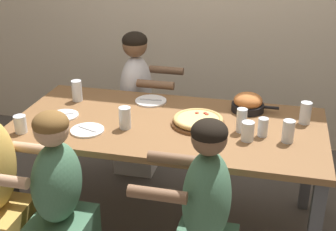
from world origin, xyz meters
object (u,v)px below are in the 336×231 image
empty_plate_a (87,130)px  diner_near_midright (205,231)px  skillet_bowl (248,103)px  diner_near_midleft (60,212)px  empty_plate_c (151,101)px  drinking_glass_i (288,133)px  drinking_glass_a (305,114)px  drinking_glass_e (77,92)px  drinking_glass_c (263,128)px  drinking_glass_g (242,120)px  drinking_glass_b (125,118)px  drinking_glass_d (20,125)px  drinking_glass_f (248,131)px  empty_plate_b (64,115)px  diner_far_midleft (137,109)px  pizza_board_main (198,121)px  drinking_glass_h (53,125)px

empty_plate_a → diner_near_midright: bearing=-29.5°
skillet_bowl → diner_near_midleft: (-0.92, -1.01, -0.33)m
empty_plate_c → drinking_glass_i: (0.94, -0.40, 0.05)m
drinking_glass_a → drinking_glass_e: (-1.55, 0.01, 0.00)m
drinking_glass_a → drinking_glass_c: bearing=-135.3°
drinking_glass_g → drinking_glass_b: bearing=-170.2°
empty_plate_a → empty_plate_c: size_ratio=0.94×
diner_near_midright → drinking_glass_a: bearing=-28.3°
drinking_glass_d → drinking_glass_f: size_ratio=0.93×
drinking_glass_a → diner_near_midleft: (-1.28, -0.89, -0.33)m
empty_plate_c → empty_plate_b: bearing=-142.4°
drinking_glass_i → diner_far_midleft: (-1.16, 0.79, -0.29)m
empty_plate_b → drinking_glass_a: drinking_glass_a is taller
drinking_glass_c → drinking_glass_e: size_ratio=0.77×
empty_plate_c → drinking_glass_f: drinking_glass_f is taller
empty_plate_c → drinking_glass_i: size_ratio=1.64×
empty_plate_b → drinking_glass_g: drinking_glass_g is taller
empty_plate_b → drinking_glass_g: size_ratio=1.28×
diner_near_midright → drinking_glass_i: bearing=-32.1°
drinking_glass_i → diner_near_midleft: (-1.18, -0.60, -0.33)m
skillet_bowl → drinking_glass_a: (0.37, -0.11, 0.01)m
pizza_board_main → drinking_glass_h: 0.89m
drinking_glass_a → drinking_glass_f: drinking_glass_a is taller
skillet_bowl → empty_plate_a: 1.08m
empty_plate_b → diner_far_midleft: diner_far_midleft is taller
drinking_glass_a → drinking_glass_i: drinking_glass_a is taller
skillet_bowl → drinking_glass_b: bearing=-147.8°
drinking_glass_a → drinking_glass_e: 1.55m
empty_plate_b → drinking_glass_h: size_ratio=1.59×
drinking_glass_d → diner_near_midleft: bearing=-41.7°
drinking_glass_c → diner_near_midleft: bearing=-148.1°
empty_plate_c → drinking_glass_i: 1.02m
drinking_glass_b → diner_far_midleft: diner_far_midleft is taller
diner_near_midleft → empty_plate_a: bearing=1.0°
empty_plate_a → drinking_glass_g: (0.91, 0.22, 0.07)m
drinking_glass_i → diner_near_midright: 0.78m
drinking_glass_d → diner_near_midleft: (0.39, -0.35, -0.32)m
drinking_glass_a → drinking_glass_g: (-0.38, -0.22, 0.01)m
drinking_glass_b → drinking_glass_i: (0.98, 0.05, -0.01)m
empty_plate_b → drinking_glass_h: bearing=-80.0°
drinking_glass_b → diner_near_midright: 0.88m
diner_far_midleft → drinking_glass_i: bearing=56.0°
drinking_glass_b → drinking_glass_c: drinking_glass_b is taller
drinking_glass_f → diner_far_midleft: (-0.93, 0.82, -0.29)m
skillet_bowl → empty_plate_c: size_ratio=1.43×
empty_plate_b → drinking_glass_h: 0.24m
diner_near_midleft → empty_plate_b: bearing=21.1°
drinking_glass_b → drinking_glass_g: size_ratio=0.93×
empty_plate_b → drinking_glass_c: (1.28, 0.01, 0.04)m
drinking_glass_g → drinking_glass_h: (-1.11, -0.28, -0.02)m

